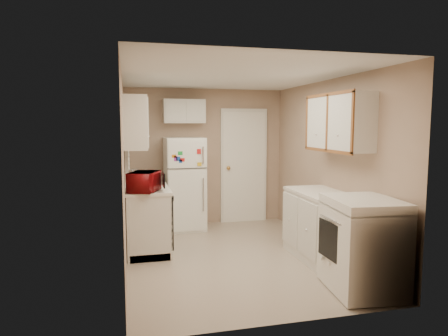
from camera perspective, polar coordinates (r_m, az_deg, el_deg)
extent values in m
plane|color=#C4B19C|center=(5.55, 1.25, -12.45)|extent=(3.80, 3.80, 0.00)
plane|color=white|center=(5.29, 1.31, 12.99)|extent=(3.80, 3.80, 0.00)
plane|color=tan|center=(5.11, -14.07, -0.44)|extent=(3.80, 3.80, 0.00)
plane|color=tan|center=(5.81, 14.75, 0.32)|extent=(3.80, 3.80, 0.00)
plane|color=tan|center=(7.13, -2.65, 1.59)|extent=(2.80, 2.80, 0.00)
plane|color=tan|center=(3.50, 9.30, -3.34)|extent=(2.80, 2.80, 0.00)
cube|color=silver|center=(6.13, -11.01, -6.38)|extent=(0.60, 1.80, 0.90)
cube|color=black|center=(5.56, -7.71, -7.21)|extent=(0.03, 0.58, 0.72)
cube|color=gray|center=(6.20, -11.15, -2.39)|extent=(0.54, 0.74, 0.16)
imported|color=maroon|center=(5.32, -11.32, -1.74)|extent=(0.54, 0.42, 0.32)
imported|color=white|center=(6.41, -11.10, -0.85)|extent=(0.08, 0.08, 0.17)
cube|color=silver|center=(6.13, -13.73, 4.40)|extent=(0.10, 0.98, 1.08)
cube|color=silver|center=(5.30, -12.60, 6.33)|extent=(0.30, 0.45, 0.70)
cube|color=white|center=(6.78, -5.66, -2.25)|extent=(0.66, 0.64, 1.56)
cube|color=silver|center=(6.90, -5.74, 8.06)|extent=(0.70, 0.30, 0.40)
cube|color=white|center=(7.28, 2.84, 0.26)|extent=(0.86, 0.06, 2.08)
cube|color=silver|center=(5.11, 15.82, -9.07)|extent=(0.60, 2.00, 0.90)
cube|color=white|center=(4.56, 19.17, -10.30)|extent=(0.76, 0.90, 1.01)
cube|color=silver|center=(5.27, 16.08, 6.24)|extent=(0.30, 1.20, 0.70)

